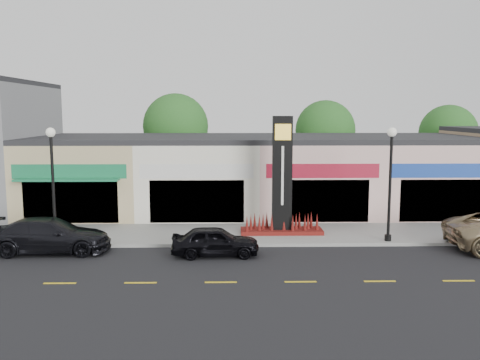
% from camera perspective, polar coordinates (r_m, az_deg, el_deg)
% --- Properties ---
extents(ground, '(120.00, 120.00, 0.00)m').
position_cam_1_polar(ground, '(22.27, -2.03, -8.90)').
color(ground, black).
rests_on(ground, ground).
extents(sidewalk, '(52.00, 4.30, 0.15)m').
position_cam_1_polar(sidewalk, '(26.45, -1.88, -6.06)').
color(sidewalk, gray).
rests_on(sidewalk, ground).
extents(curb, '(52.00, 0.20, 0.15)m').
position_cam_1_polar(curb, '(24.27, -1.95, -7.32)').
color(curb, gray).
rests_on(curb, ground).
extents(shop_beige, '(7.00, 10.85, 4.80)m').
position_cam_1_polar(shop_beige, '(34.22, -16.11, 0.72)').
color(shop_beige, tan).
rests_on(shop_beige, ground).
extents(shop_cream, '(7.00, 10.01, 4.80)m').
position_cam_1_polar(shop_cream, '(33.11, -4.32, 0.78)').
color(shop_cream, silver).
rests_on(shop_cream, ground).
extents(shop_pink_w, '(7.00, 10.01, 4.80)m').
position_cam_1_polar(shop_pink_w, '(33.45, 7.74, 0.80)').
color(shop_pink_w, beige).
rests_on(shop_pink_w, ground).
extents(shop_pink_e, '(7.00, 10.01, 4.80)m').
position_cam_1_polar(shop_pink_e, '(35.21, 19.07, 0.79)').
color(shop_pink_e, beige).
rests_on(shop_pink_e, ground).
extents(tree_rear_west, '(5.20, 5.20, 7.83)m').
position_cam_1_polar(tree_rear_west, '(41.10, -7.23, 6.01)').
color(tree_rear_west, '#382619').
rests_on(tree_rear_west, ground).
extents(tree_rear_mid, '(4.80, 4.80, 7.29)m').
position_cam_1_polar(tree_rear_mid, '(41.58, 9.53, 5.52)').
color(tree_rear_mid, '#382619').
rests_on(tree_rear_mid, ground).
extents(tree_rear_east, '(4.60, 4.60, 6.94)m').
position_cam_1_polar(tree_rear_east, '(44.52, 22.32, 4.86)').
color(tree_rear_east, '#382619').
rests_on(tree_rear_east, ground).
extents(lamp_west_near, '(0.44, 0.44, 5.47)m').
position_cam_1_polar(lamp_west_near, '(25.44, -20.30, 0.70)').
color(lamp_west_near, black).
rests_on(lamp_west_near, sidewalk).
extents(lamp_east_near, '(0.44, 0.44, 5.47)m').
position_cam_1_polar(lamp_east_near, '(25.20, 16.54, 0.80)').
color(lamp_east_near, black).
rests_on(lamp_east_near, sidewalk).
extents(pylon_sign, '(4.20, 1.30, 6.00)m').
position_cam_1_polar(pylon_sign, '(26.00, 4.73, -1.38)').
color(pylon_sign, '#520F0E').
rests_on(pylon_sign, sidewalk).
extents(car_dark_sedan, '(2.29, 5.42, 1.56)m').
position_cam_1_polar(car_dark_sedan, '(24.70, -20.54, -5.85)').
color(car_dark_sedan, black).
rests_on(car_dark_sedan, ground).
extents(car_black_sedan, '(1.68, 3.92, 1.32)m').
position_cam_1_polar(car_black_sedan, '(22.67, -2.80, -6.87)').
color(car_black_sedan, black).
rests_on(car_black_sedan, ground).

